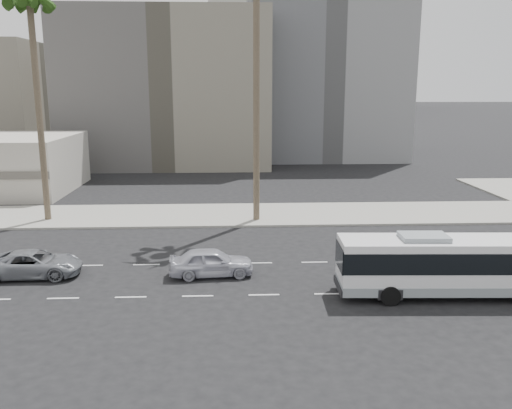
{
  "coord_description": "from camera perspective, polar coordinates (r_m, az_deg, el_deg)",
  "views": [
    {
      "loc": [
        -4.37,
        -22.55,
        9.18
      ],
      "look_at": [
        -3.18,
        4.0,
        3.34
      ],
      "focal_mm": 37.17,
      "sensor_mm": 36.0,
      "label": 1
    }
  ],
  "objects": [
    {
      "name": "ground",
      "position": [
        24.74,
        7.91,
        -9.52
      ],
      "size": [
        700.0,
        700.0,
        0.0
      ],
      "primitive_type": "plane",
      "color": "black",
      "rests_on": "ground"
    },
    {
      "name": "sidewalk_north",
      "position": [
        39.37,
        3.88,
        -1.02
      ],
      "size": [
        120.0,
        7.0,
        0.15
      ],
      "primitive_type": "cube",
      "color": "gray",
      "rests_on": "ground"
    },
    {
      "name": "midrise_beige_west",
      "position": [
        67.98,
        -9.22,
        12.07
      ],
      "size": [
        24.0,
        18.0,
        18.0
      ],
      "primitive_type": "cube",
      "color": "#5D5954",
      "rests_on": "ground"
    },
    {
      "name": "midrise_gray_center",
      "position": [
        75.67,
        7.09,
        15.18
      ],
      "size": [
        20.0,
        20.0,
        26.0
      ],
      "primitive_type": "cube",
      "color": "slate",
      "rests_on": "ground"
    },
    {
      "name": "civic_tower",
      "position": [
        274.17,
        -2.17,
        18.58
      ],
      "size": [
        42.0,
        42.0,
        129.0
      ],
      "color": "#B5B1AA",
      "rests_on": "ground"
    },
    {
      "name": "highrise_right",
      "position": [
        258.63,
        8.88,
        17.97
      ],
      "size": [
        26.0,
        26.0,
        70.0
      ],
      "primitive_type": "cube",
      "color": "slate",
      "rests_on": "ground"
    },
    {
      "name": "highrise_far",
      "position": [
        292.92,
        12.65,
        16.17
      ],
      "size": [
        22.0,
        22.0,
        60.0
      ],
      "primitive_type": "cube",
      "color": "slate",
      "rests_on": "ground"
    },
    {
      "name": "city_bus",
      "position": [
        25.36,
        20.21,
        -6.02
      ],
      "size": [
        10.08,
        2.65,
        2.87
      ],
      "rotation": [
        0.0,
        0.0,
        -0.04
      ],
      "color": "silver",
      "rests_on": "ground"
    },
    {
      "name": "car_a",
      "position": [
        26.65,
        -4.83,
        -6.19
      ],
      "size": [
        2.03,
        4.3,
        1.42
      ],
      "primitive_type": "imported",
      "rotation": [
        0.0,
        0.0,
        1.66
      ],
      "color": "#B4B4C0",
      "rests_on": "ground"
    },
    {
      "name": "car_b",
      "position": [
        28.71,
        -22.83,
        -5.9
      ],
      "size": [
        2.26,
        4.74,
        1.3
      ],
      "primitive_type": "imported",
      "rotation": [
        0.0,
        0.0,
        1.59
      ],
      "color": "gray",
      "rests_on": "ground"
    },
    {
      "name": "palm_mid",
      "position": [
        39.57,
        -23.18,
        19.28
      ],
      "size": [
        5.25,
        5.25,
        16.21
      ],
      "rotation": [
        0.0,
        0.0,
        -0.0
      ],
      "color": "brown",
      "rests_on": "ground"
    }
  ]
}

